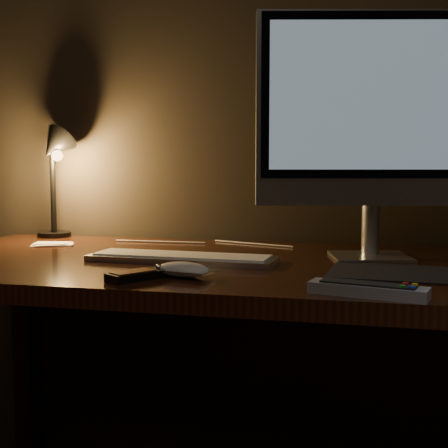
% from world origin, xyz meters
% --- Properties ---
extents(desk, '(1.60, 0.75, 0.75)m').
position_xyz_m(desk, '(0.00, 1.93, 0.62)').
color(desk, black).
rests_on(desk, ground).
extents(monitor, '(0.54, 0.20, 0.58)m').
position_xyz_m(monitor, '(0.31, 1.96, 1.09)').
color(monitor, silver).
rests_on(monitor, desk).
extents(keyboard, '(0.45, 0.15, 0.02)m').
position_xyz_m(keyboard, '(-0.12, 1.82, 0.76)').
color(keyboard, silver).
rests_on(keyboard, desk).
extents(mousepad, '(0.27, 0.22, 0.00)m').
position_xyz_m(mousepad, '(0.35, 1.77, 0.75)').
color(mousepad, black).
rests_on(mousepad, desk).
extents(mouse, '(0.12, 0.08, 0.02)m').
position_xyz_m(mouse, '(-0.06, 1.63, 0.76)').
color(mouse, white).
rests_on(mouse, desk).
extents(media_remote, '(0.12, 0.14, 0.03)m').
position_xyz_m(media_remote, '(-0.13, 1.59, 0.76)').
color(media_remote, black).
rests_on(media_remote, desk).
extents(tv_remote, '(0.21, 0.10, 0.03)m').
position_xyz_m(tv_remote, '(0.31, 1.53, 0.76)').
color(tv_remote, gray).
rests_on(tv_remote, desk).
extents(papers, '(0.13, 0.11, 0.01)m').
position_xyz_m(papers, '(-0.56, 2.01, 0.75)').
color(papers, white).
rests_on(papers, desk).
extents(desk_lamp, '(0.16, 0.17, 0.34)m').
position_xyz_m(desk_lamp, '(-0.62, 2.16, 0.98)').
color(desk_lamp, black).
rests_on(desk_lamp, desk).
extents(cable, '(0.51, 0.11, 0.00)m').
position_xyz_m(cable, '(-0.15, 2.13, 0.75)').
color(cable, white).
rests_on(cable, desk).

